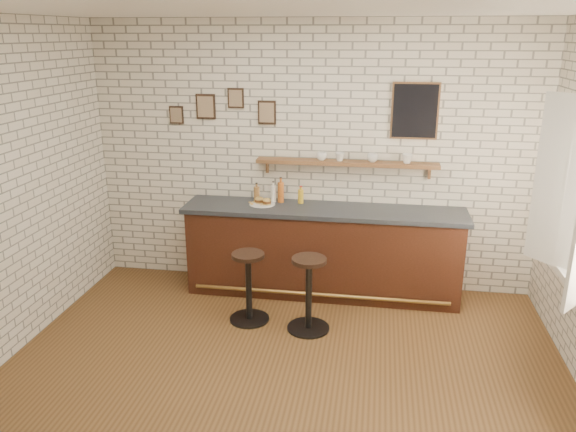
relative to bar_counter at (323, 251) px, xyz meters
name	(u,v)px	position (x,y,z in m)	size (l,w,h in m)	color
ground	(281,375)	(-0.18, -1.70, -0.51)	(5.00, 5.00, 0.00)	brown
bar_counter	(323,251)	(0.00, 0.00, 0.00)	(3.10, 0.65, 1.01)	#3E1C10
sandwich_plate	(262,204)	(-0.69, 0.03, 0.51)	(0.28, 0.28, 0.01)	white
ciabatta_sandwich	(263,201)	(-0.68, 0.03, 0.55)	(0.21, 0.15, 0.07)	tan
potato_chips	(261,203)	(-0.70, 0.02, 0.52)	(0.26, 0.18, 0.00)	gold
bitters_bottle_brown	(257,194)	(-0.78, 0.15, 0.59)	(0.07, 0.07, 0.21)	brown
bitters_bottle_white	(273,193)	(-0.59, 0.15, 0.60)	(0.06, 0.06, 0.24)	white
bitters_bottle_amber	(281,192)	(-0.50, 0.15, 0.62)	(0.07, 0.07, 0.29)	#A6511A
condiment_bottle_yellow	(301,196)	(-0.28, 0.15, 0.59)	(0.06, 0.06, 0.20)	gold
bar_stool_left	(249,285)	(-0.68, -0.77, -0.11)	(0.41, 0.41, 0.74)	black
bar_stool_right	(309,292)	(-0.05, -0.86, -0.09)	(0.43, 0.43, 0.77)	black
wall_shelf	(346,163)	(0.22, 0.20, 0.97)	(2.00, 0.18, 0.18)	brown
shelf_cup_a	(322,156)	(-0.05, 0.20, 1.04)	(0.11, 0.11, 0.09)	white
shelf_cup_b	(340,157)	(0.15, 0.20, 1.04)	(0.10, 0.10, 0.09)	white
shelf_cup_c	(373,158)	(0.50, 0.20, 1.04)	(0.12, 0.12, 0.09)	white
shelf_cup_d	(407,159)	(0.87, 0.20, 1.04)	(0.11, 0.11, 0.10)	white
back_wall_decor	(333,110)	(0.05, 0.28, 1.54)	(2.96, 0.02, 0.56)	black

